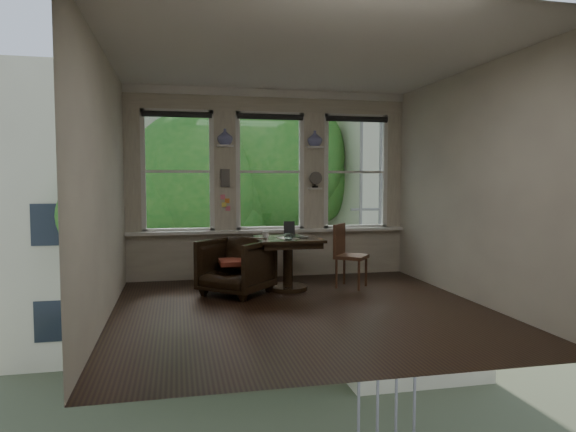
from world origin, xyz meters
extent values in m
plane|color=black|center=(0.00, 0.00, 0.00)|extent=(4.50, 4.50, 0.00)
plane|color=silver|center=(0.00, 0.00, 3.00)|extent=(4.50, 4.50, 0.00)
plane|color=beige|center=(0.00, 2.25, 1.50)|extent=(4.50, 0.00, 4.50)
plane|color=beige|center=(0.00, -2.25, 1.50)|extent=(4.50, 0.00, 4.50)
plane|color=beige|center=(-2.25, 0.00, 1.50)|extent=(0.00, 4.50, 4.50)
plane|color=beige|center=(2.25, 0.00, 1.50)|extent=(0.00, 4.50, 4.50)
cube|color=white|center=(-0.72, 2.15, 2.10)|extent=(0.26, 0.16, 0.03)
cube|color=white|center=(0.72, 2.15, 2.10)|extent=(0.26, 0.16, 0.03)
cube|color=#59544F|center=(-0.72, 2.18, 1.60)|extent=(0.14, 0.06, 0.28)
imported|color=silver|center=(-0.72, 2.15, 2.24)|extent=(0.24, 0.24, 0.25)
imported|color=silver|center=(0.72, 2.15, 2.24)|extent=(0.24, 0.24, 0.25)
imported|color=black|center=(-0.69, 1.02, 0.39)|extent=(1.18, 1.18, 0.77)
cube|color=maroon|center=(-0.69, 1.02, 0.45)|extent=(0.45, 0.45, 0.06)
imported|color=black|center=(0.18, 1.05, 0.76)|extent=(0.34, 0.24, 0.02)
imported|color=white|center=(-0.26, 1.12, 0.80)|extent=(0.11, 0.11, 0.10)
imported|color=white|center=(0.00, 0.82, 0.80)|extent=(0.14, 0.14, 0.10)
cube|color=black|center=(0.12, 1.31, 0.86)|extent=(0.17, 0.10, 0.22)
cube|color=silver|center=(0.05, 1.10, 0.75)|extent=(0.29, 0.35, 0.00)
camera|label=1|loc=(-1.47, -5.93, 1.57)|focal=32.00mm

